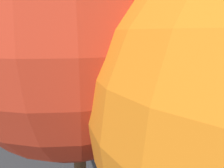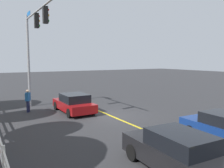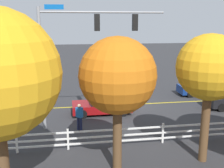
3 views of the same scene
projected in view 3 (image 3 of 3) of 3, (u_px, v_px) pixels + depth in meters
ground_plane at (128, 105)px, 22.15m from camera, size 120.00×120.00×0.00m
lane_center_stripe at (175, 102)px, 22.75m from camera, size 28.00×0.16×0.01m
signal_assembly at (77, 44)px, 16.32m from camera, size 7.58×0.38×7.57m
car_0 at (203, 87)px, 24.97m from camera, size 4.63×1.94×1.44m
car_2 at (102, 104)px, 19.91m from camera, size 4.27×2.02×1.40m
pedestrian at (79, 116)px, 16.77m from camera, size 0.48×0.44×1.69m
white_rail_fence at (207, 130)px, 15.46m from camera, size 26.10×0.10×1.15m
tree_3 at (118, 76)px, 11.39m from camera, size 3.30×3.30×6.06m
tree_4 at (210, 68)px, 12.26m from camera, size 3.04×3.04×6.13m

